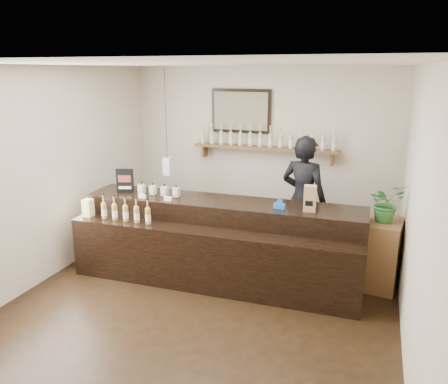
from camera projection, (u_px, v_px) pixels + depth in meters
ground at (207, 297)px, 5.44m from camera, size 5.00×5.00×0.00m
room_shell at (206, 164)px, 4.98m from camera, size 5.00×5.00×5.00m
back_wall_decor at (251, 132)px, 7.17m from camera, size 2.66×0.96×1.69m
counter at (217, 243)px, 5.84m from camera, size 3.79×1.09×1.23m
promo_sign at (125, 181)px, 6.16m from camera, size 0.24×0.10×0.34m
paper_bag at (310, 199)px, 5.33m from camera, size 0.16×0.13×0.33m
tape_dispenser at (279, 205)px, 5.47m from camera, size 0.14×0.06×0.12m
side_cabinet at (381, 254)px, 5.62m from camera, size 0.53×0.67×0.90m
potted_plant at (386, 203)px, 5.44m from camera, size 0.57×0.57×0.48m
shopkeeper at (304, 191)px, 6.28m from camera, size 0.87×0.69×2.10m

